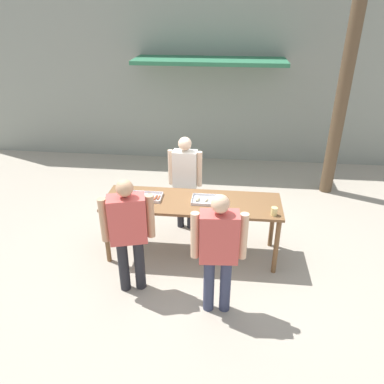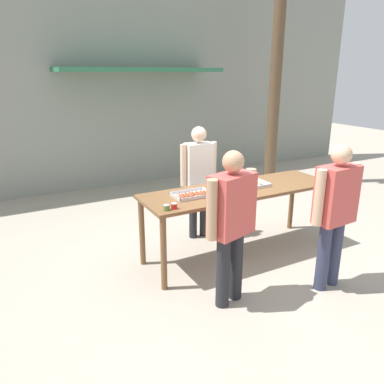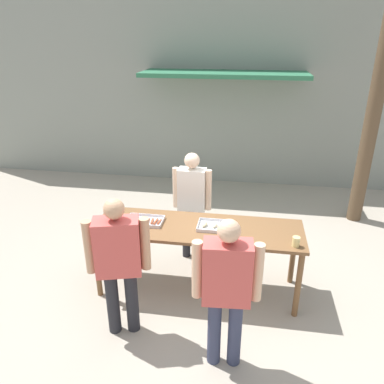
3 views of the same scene
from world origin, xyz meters
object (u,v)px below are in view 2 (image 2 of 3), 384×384
Objects in this scene: food_tray_sausages at (192,195)px; condiment_jar_ketchup at (174,206)px; condiment_jar_mustard at (166,208)px; person_server_behind_table at (199,173)px; beer_cup at (321,178)px; person_customer_holding_hotdog at (231,217)px; utility_pole at (279,25)px; food_tray_buns at (251,184)px; person_customer_with_cup at (335,206)px.

condiment_jar_ketchup is (-0.38, -0.30, 0.02)m from food_tray_sausages.
condiment_jar_ketchup is (0.09, 0.01, 0.00)m from condiment_jar_mustard.
person_server_behind_table is at bearing 46.68° from condiment_jar_mustard.
beer_cup is at bearing -34.17° from person_server_behind_table.
food_tray_sausages is at bearing -107.52° from person_customer_holding_hotdog.
utility_pole reaches higher than person_customer_holding_hotdog.
food_tray_buns is 1.29m from person_customer_holding_hotdog.
utility_pole is (3.61, 2.72, 2.27)m from condiment_jar_ketchup.
person_customer_with_cup reaches higher than condiment_jar_ketchup.
condiment_jar_mustard is 0.04× the size of person_customer_with_cup.
condiment_jar_mustard reaches higher than food_tray_sausages.
beer_cup reaches higher than food_tray_buns.
condiment_jar_ketchup is at bearing -179.89° from beer_cup.
condiment_jar_mustard is 1.82m from person_customer_with_cup.
beer_cup is 1.97m from person_customer_holding_hotdog.
condiment_jar_mustard is at bearing -176.63° from condiment_jar_ketchup.
food_tray_buns is 0.25× the size of person_customer_with_cup.
utility_pole is (1.38, 2.72, 2.25)m from beer_cup.
person_customer_with_cup reaches higher than beer_cup.
food_tray_sausages is 0.89m from food_tray_buns.
condiment_jar_mustard is 0.04× the size of person_customer_holding_hotdog.
person_customer_holding_hotdog reaches higher than food_tray_buns.
food_tray_sausages is 0.57m from condiment_jar_mustard.
person_server_behind_table is (-0.40, 0.72, 0.04)m from food_tray_buns.
person_customer_holding_hotdog is (0.44, -0.59, 0.01)m from condiment_jar_mustard.
food_tray_sausages is 6.95× the size of condiment_jar_mustard.
person_customer_holding_hotdog is 5.17m from utility_pole.
person_server_behind_table is (0.97, 1.03, 0.03)m from condiment_jar_mustard.
food_tray_sausages is 0.28× the size of person_customer_with_cup.
food_tray_buns is 4.07m from utility_pole.
food_tray_sausages is 6.95× the size of condiment_jar_ketchup.
person_server_behind_table is at bearing 142.87° from beer_cup.
person_server_behind_table is (0.50, 0.72, 0.04)m from food_tray_sausages.
condiment_jar_ketchup is 1.74m from person_customer_with_cup.
person_server_behind_table is (-1.35, 1.02, -0.00)m from beer_cup.
person_customer_with_cup is (0.63, -1.90, -0.01)m from person_server_behind_table.
condiment_jar_mustard is 5.13m from utility_pole.
person_customer_with_cup reaches higher than food_tray_buns.
condiment_jar_ketchup is at bearing -166.67° from food_tray_buns.
condiment_jar_ketchup reaches higher than food_tray_sausages.
person_server_behind_table is at bearing -148.07° from utility_pole.
person_server_behind_table is 2.00m from person_customer_with_cup.
condiment_jar_ketchup is at bearing -127.63° from person_server_behind_table.
condiment_jar_ketchup is 0.04× the size of person_customer_holding_hotdog.
food_tray_buns is at bearing 12.66° from condiment_jar_mustard.
person_customer_with_cup is at bearing 151.23° from person_customer_holding_hotdog.
person_customer_with_cup reaches higher than person_server_behind_table.
person_customer_with_cup is at bearing -28.38° from condiment_jar_mustard.
food_tray_buns is 0.26× the size of person_server_behind_table.
person_server_behind_table reaches higher than food_tray_buns.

